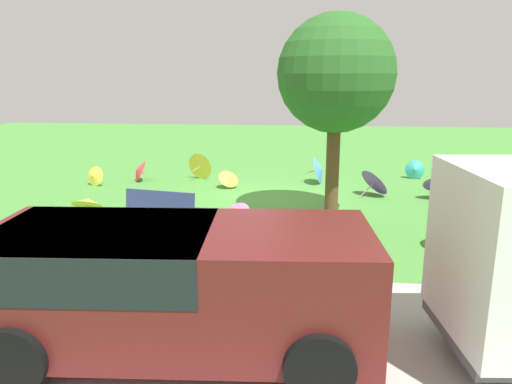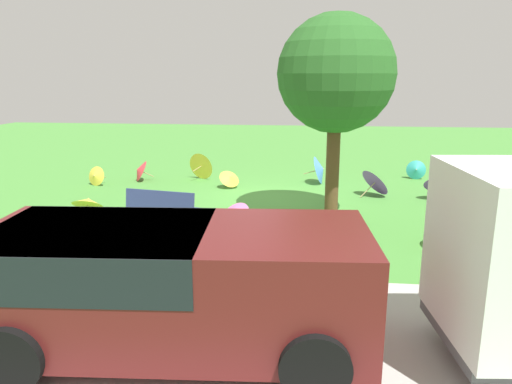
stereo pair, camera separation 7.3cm
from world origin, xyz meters
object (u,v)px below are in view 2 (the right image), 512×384
Objects in this scene: parasol_yellow_0 at (203,165)px; parasol_teal_1 at (416,170)px; shade_tree at (336,75)px; parasol_red_1 at (139,170)px; van_dark at (163,278)px; parasol_purple_2 at (377,181)px; parasol_orange_0 at (455,232)px; parasol_yellow_2 at (95,176)px; parasol_pink_0 at (231,217)px; parasol_purple_0 at (441,183)px; park_bench at (163,209)px; parasol_blue_0 at (321,170)px; parasol_yellow_4 at (230,178)px; parasol_yellow_1 at (88,202)px.

parasol_teal_1 is at bearing -174.33° from parasol_yellow_0.
shade_tree is 5.55× the size of parasol_red_1.
van_dark reaches higher than parasol_teal_1.
parasol_yellow_0 is 5.59m from parasol_purple_2.
parasol_yellow_2 is (9.32, -4.60, -0.07)m from parasol_orange_0.
parasol_pink_0 is (-0.15, -4.15, -0.47)m from van_dark.
parasol_yellow_0 is 1.44× the size of parasol_teal_1.
parasol_purple_2 is at bearing 177.53° from parasol_yellow_2.
parasol_pink_0 is 1.63× the size of parasol_teal_1.
parasol_purple_0 is at bearing 92.29° from parasol_teal_1.
park_bench reaches higher than parasol_purple_0.
parasol_blue_0 is 0.94× the size of parasol_purple_0.
parasol_pink_0 is 1.31× the size of parasol_yellow_4.
parasol_orange_0 reaches higher than parasol_teal_1.
parasol_pink_0 reaches higher than parasol_teal_1.
parasol_pink_0 is at bearing 38.69° from shade_tree.
park_bench is at bearing -6.01° from parasol_orange_0.
van_dark reaches higher than parasol_yellow_0.
parasol_purple_0 reaches higher than parasol_yellow_2.
parasol_yellow_4 is (0.76, -4.49, -0.12)m from parasol_pink_0.
parasol_yellow_2 is at bearing -3.16° from parasol_purple_0.
parasol_yellow_2 is 4.15m from parasol_yellow_4.
parasol_yellow_1 is (3.46, -0.79, 0.02)m from parasol_pink_0.
shade_tree is 5.01× the size of parasol_blue_0.
parasol_yellow_1 is 7.94m from parasol_orange_0.
parasol_orange_0 is at bearing 113.47° from parasol_blue_0.
parasol_yellow_4 is (5.81, 1.90, 0.00)m from parasol_teal_1.
parasol_teal_1 is (-5.21, -10.54, -0.60)m from van_dark.
parasol_orange_0 is at bearing 102.46° from parasol_purple_2.
shade_tree is 8.10m from parasol_yellow_2.
parasol_pink_0 is at bearing 51.66° from parasol_teal_1.
parasol_orange_0 reaches higher than parasol_red_1.
park_bench reaches higher than parasol_blue_0.
park_bench reaches higher than parasol_orange_0.
parasol_yellow_4 is at bearing -86.00° from van_dark.
park_bench is 4.84m from shade_tree.
shade_tree is at bearing 134.86° from parasol_yellow_0.
van_dark is at bearing 63.73° from parasol_teal_1.
parasol_purple_0 is at bearing 176.84° from parasol_yellow_2.
parasol_blue_0 reaches higher than parasol_red_1.
van_dark is at bearing 107.28° from park_bench.
parasol_yellow_2 is (6.86, 1.06, -0.14)m from parasol_blue_0.
park_bench reaches higher than parasol_teal_1.
parasol_yellow_4 is at bearing 18.07° from parasol_teal_1.
parasol_purple_2 is at bearing -144.40° from park_bench.
van_dark reaches higher than parasol_yellow_1.
parasol_blue_0 is at bearing -125.02° from park_bench.
parasol_teal_1 is at bearing -95.52° from parasol_orange_0.
parasol_orange_0 is (-7.87, 1.03, -0.09)m from parasol_yellow_1.
parasol_blue_0 is 6.94m from parasol_yellow_2.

